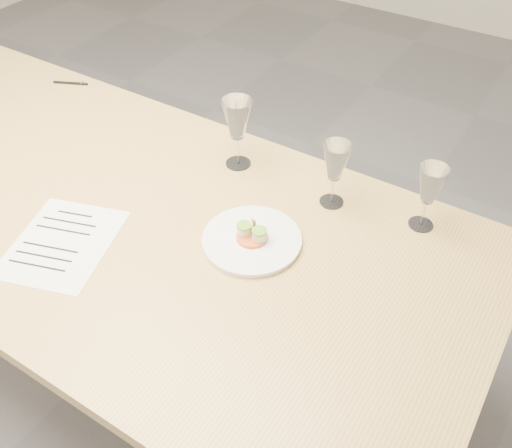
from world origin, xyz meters
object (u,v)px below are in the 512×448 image
Objects in this scene: ballpoint_pen at (71,83)px; wine_glass_2 at (430,186)px; wine_glass_0 at (237,121)px; wine_glass_1 at (336,163)px; recipe_sheet at (62,243)px; dining_table at (83,204)px; dinner_plate at (252,239)px.

wine_glass_2 is (1.37, -0.05, 0.13)m from ballpoint_pen.
wine_glass_0 is 0.32m from wine_glass_1.
wine_glass_1 is 1.02× the size of wine_glass_2.
ballpoint_pen is at bearing 116.24° from recipe_sheet.
ballpoint_pen is 0.56× the size of wine_glass_0.
wine_glass_0 is at bearing 45.89° from dining_table.
dinner_plate is at bearing 7.71° from dining_table.
wine_glass_1 is (1.12, -0.09, 0.13)m from ballpoint_pen.
recipe_sheet is 0.75m from wine_glass_1.
wine_glass_2 is (0.25, 0.04, -0.00)m from wine_glass_1.
dining_table is 0.76m from wine_glass_1.
wine_glass_2 is (0.90, 0.38, 0.20)m from dining_table.
dining_table is at bearing -134.11° from wine_glass_0.
dining_table is 0.64m from ballpoint_pen.
wine_glass_2 reaches higher than ballpoint_pen.
recipe_sheet is 0.86m from ballpoint_pen.
wine_glass_2 is at bearing -27.20° from ballpoint_pen.
ballpoint_pen reaches higher than dining_table.
dinner_plate is 1.08m from ballpoint_pen.
wine_glass_2 reaches higher than dining_table.
wine_glass_0 is (-0.22, 0.27, 0.14)m from dinner_plate.
recipe_sheet is at bearing -54.15° from dining_table.
dinner_plate is 0.69× the size of recipe_sheet.
wine_glass_2 is at bearing 10.10° from wine_glass_1.
wine_glass_1 is (0.52, 0.53, 0.14)m from recipe_sheet.
wine_glass_2 is at bearing 22.66° from dining_table.
wine_glass_1 is (0.32, -0.01, -0.02)m from wine_glass_0.
wine_glass_0 is at bearing -176.66° from wine_glass_2.
wine_glass_1 is at bearing -29.87° from ballpoint_pen.
dining_table is at bearing -153.10° from wine_glass_1.
wine_glass_2 reaches higher than dinner_plate.
wine_glass_1 is at bearing -169.90° from wine_glass_2.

